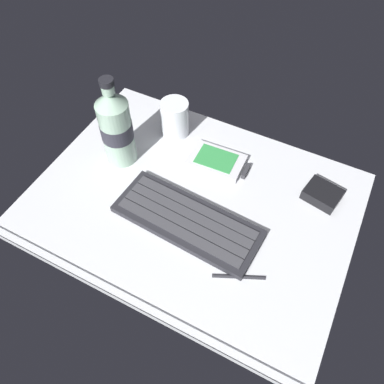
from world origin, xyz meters
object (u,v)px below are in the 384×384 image
object	(u,v)px
handheld_device	(219,162)
water_bottle	(116,127)
stylus_pen	(239,276)
keyboard	(187,221)
charger_block	(322,194)
juice_cup	(175,119)

from	to	relation	value
handheld_device	water_bottle	xyz separation A→B (cm)	(-19.88, -7.93, 8.28)
stylus_pen	handheld_device	bearing A→B (deg)	98.07
keyboard	stylus_pen	bearing A→B (deg)	-23.54
handheld_device	stylus_pen	world-z (taller)	handheld_device
water_bottle	handheld_device	bearing A→B (deg)	21.74
keyboard	water_bottle	xyz separation A→B (cm)	(-20.80, 8.73, 8.20)
keyboard	water_bottle	bearing A→B (deg)	157.23
keyboard	water_bottle	size ratio (longest dim) A/B	1.43
handheld_device	water_bottle	size ratio (longest dim) A/B	0.63
water_bottle	charger_block	xyz separation A→B (cm)	(42.42, 9.14, -7.81)
charger_block	handheld_device	bearing A→B (deg)	-176.92
juice_cup	charger_block	distance (cm)	35.96
keyboard	handheld_device	bearing A→B (deg)	93.17
water_bottle	juice_cup	bearing A→B (deg)	61.43
water_bottle	stylus_pen	distance (cm)	38.19
handheld_device	stylus_pen	bearing A→B (deg)	-57.50
juice_cup	stylus_pen	xyz separation A→B (cm)	(27.52, -26.88, -3.56)
water_bottle	stylus_pen	world-z (taller)	water_bottle
juice_cup	stylus_pen	bearing A→B (deg)	-44.33
keyboard	juice_cup	world-z (taller)	juice_cup
juice_cup	water_bottle	bearing A→B (deg)	-118.57
keyboard	juice_cup	distance (cm)	25.51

